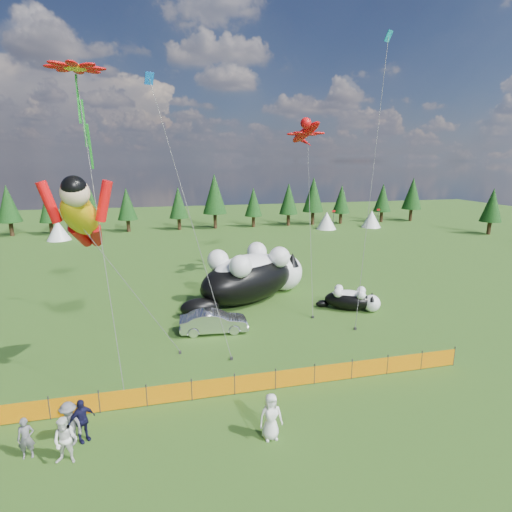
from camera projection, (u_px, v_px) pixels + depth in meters
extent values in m
plane|color=#133209|center=(243.00, 362.00, 21.93)|extent=(160.00, 160.00, 0.00)
cylinder|color=#262626|center=(49.00, 408.00, 16.93)|extent=(0.06, 0.06, 1.10)
cylinder|color=#262626|center=(99.00, 401.00, 17.39)|extent=(0.06, 0.06, 1.10)
cylinder|color=#262626|center=(147.00, 395.00, 17.84)|extent=(0.06, 0.06, 1.10)
cylinder|color=#262626|center=(192.00, 390.00, 18.29)|extent=(0.06, 0.06, 1.10)
cylinder|color=#262626|center=(235.00, 384.00, 18.74)|extent=(0.06, 0.06, 1.10)
cylinder|color=#262626|center=(275.00, 379.00, 19.19)|extent=(0.06, 0.06, 1.10)
cylinder|color=#262626|center=(314.00, 374.00, 19.64)|extent=(0.06, 0.06, 1.10)
cylinder|color=#262626|center=(352.00, 369.00, 20.09)|extent=(0.06, 0.06, 1.10)
cylinder|color=#262626|center=(387.00, 365.00, 20.54)|extent=(0.06, 0.06, 1.10)
cylinder|color=#262626|center=(421.00, 360.00, 20.99)|extent=(0.06, 0.06, 1.10)
cylinder|color=#262626|center=(454.00, 356.00, 21.44)|extent=(0.06, 0.06, 1.10)
cube|color=orange|center=(23.00, 412.00, 16.72)|extent=(2.00, 0.04, 0.90)
cube|color=orange|center=(75.00, 406.00, 17.17)|extent=(2.00, 0.04, 0.90)
cube|color=orange|center=(123.00, 399.00, 17.62)|extent=(2.00, 0.04, 0.90)
cube|color=orange|center=(169.00, 393.00, 18.07)|extent=(2.00, 0.04, 0.90)
cube|color=orange|center=(213.00, 388.00, 18.52)|extent=(2.00, 0.04, 0.90)
cube|color=orange|center=(255.00, 382.00, 18.98)|extent=(2.00, 0.04, 0.90)
cube|color=orange|center=(295.00, 377.00, 19.43)|extent=(2.00, 0.04, 0.90)
cube|color=orange|center=(333.00, 372.00, 19.88)|extent=(2.00, 0.04, 0.90)
cube|color=orange|center=(370.00, 368.00, 20.33)|extent=(2.00, 0.04, 0.90)
cube|color=orange|center=(404.00, 363.00, 20.78)|extent=(2.00, 0.04, 0.90)
cube|color=orange|center=(438.00, 359.00, 21.23)|extent=(2.00, 0.04, 0.90)
ellipsoid|color=black|center=(248.00, 280.00, 31.08)|extent=(9.70, 8.07, 3.53)
ellipsoid|color=white|center=(248.00, 269.00, 30.87)|extent=(7.24, 5.95, 2.16)
sphere|color=white|center=(284.00, 272.00, 33.92)|extent=(3.14, 3.14, 3.14)
sphere|color=#F65F75|center=(294.00, 269.00, 34.83)|extent=(0.44, 0.44, 0.44)
ellipsoid|color=black|center=(200.00, 308.00, 28.13)|extent=(3.06, 2.59, 1.37)
cone|color=black|center=(292.00, 260.00, 32.97)|extent=(1.10, 1.10, 1.10)
cone|color=black|center=(276.00, 256.00, 34.29)|extent=(1.10, 1.10, 1.10)
sphere|color=white|center=(257.00, 252.00, 33.05)|extent=(1.65, 1.65, 1.65)
sphere|color=white|center=(279.00, 257.00, 31.27)|extent=(1.65, 1.65, 1.65)
sphere|color=white|center=(218.00, 260.00, 30.25)|extent=(1.65, 1.65, 1.65)
sphere|color=white|center=(240.00, 266.00, 28.47)|extent=(1.65, 1.65, 1.65)
ellipsoid|color=black|center=(349.00, 300.00, 29.56)|extent=(3.89, 3.14, 1.41)
ellipsoid|color=white|center=(349.00, 296.00, 29.48)|extent=(2.91, 2.31, 0.86)
sphere|color=white|center=(372.00, 303.00, 29.16)|extent=(1.26, 1.26, 1.26)
sphere|color=#F65F75|center=(379.00, 304.00, 29.02)|extent=(0.18, 0.18, 0.18)
ellipsoid|color=black|center=(323.00, 303.00, 30.14)|extent=(1.23, 1.01, 0.55)
cone|color=black|center=(372.00, 298.00, 28.69)|extent=(0.44, 0.44, 0.44)
cone|color=black|center=(372.00, 295.00, 29.39)|extent=(0.44, 0.44, 0.44)
sphere|color=white|center=(361.00, 291.00, 29.66)|extent=(0.66, 0.66, 0.66)
sphere|color=white|center=(361.00, 295.00, 28.70)|extent=(0.66, 0.66, 0.66)
sphere|color=white|center=(339.00, 289.00, 30.08)|extent=(0.66, 0.66, 0.66)
sphere|color=white|center=(338.00, 293.00, 29.13)|extent=(0.66, 0.66, 0.66)
imported|color=silver|center=(214.00, 322.00, 25.60)|extent=(4.45, 1.82, 1.44)
imported|color=slate|center=(26.00, 438.00, 14.70)|extent=(0.62, 0.43, 1.61)
imported|color=white|center=(65.00, 441.00, 14.41)|extent=(0.98, 0.70, 1.83)
imported|color=#131233|center=(82.00, 421.00, 15.56)|extent=(1.17, 1.03, 1.79)
imported|color=slate|center=(69.00, 423.00, 15.40)|extent=(1.29, 1.13, 1.78)
imported|color=white|center=(271.00, 417.00, 15.70)|extent=(0.95, 0.63, 1.92)
cylinder|color=#595959|center=(137.00, 292.00, 20.29)|extent=(0.03, 0.03, 9.50)
cube|color=#262626|center=(180.00, 352.00, 22.86)|extent=(0.15, 0.15, 0.16)
cylinder|color=#595959|center=(309.00, 215.00, 31.21)|extent=(0.03, 0.03, 16.19)
cube|color=#262626|center=(313.00, 317.00, 28.06)|extent=(0.15, 0.15, 0.16)
cylinder|color=#595959|center=(101.00, 236.00, 17.88)|extent=(0.03, 0.03, 15.31)
cube|color=#262626|center=(126.00, 406.00, 17.85)|extent=(0.15, 0.15, 0.16)
cube|color=#1B9826|center=(81.00, 123.00, 18.47)|extent=(0.19, 0.19, 4.21)
cylinder|color=#595959|center=(189.00, 213.00, 22.86)|extent=(0.03, 0.03, 16.95)
cube|color=#262626|center=(231.00, 358.00, 22.16)|extent=(0.15, 0.15, 0.16)
cylinder|color=#595959|center=(372.00, 178.00, 26.72)|extent=(0.03, 0.03, 20.01)
cube|color=#262626|center=(355.00, 329.00, 26.11)|extent=(0.15, 0.15, 0.16)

